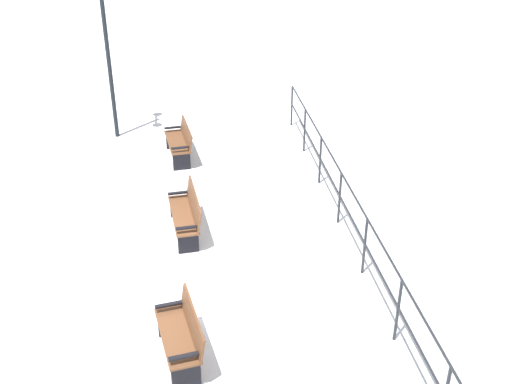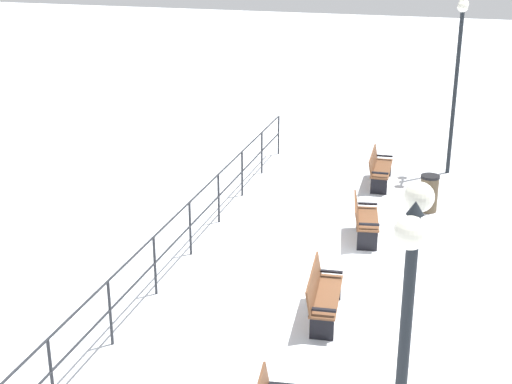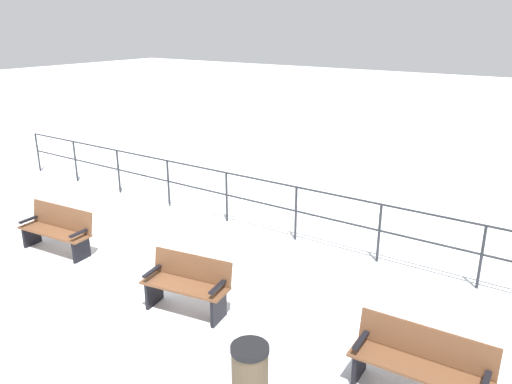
% 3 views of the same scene
% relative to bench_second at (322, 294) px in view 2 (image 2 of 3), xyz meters
% --- Properties ---
extents(ground_plane, '(80.00, 80.00, 0.00)m').
position_rel_bench_second_xyz_m(ground_plane, '(0.17, 1.77, -0.46)').
color(ground_plane, white).
rests_on(ground_plane, ground).
extents(bench_second, '(0.64, 1.63, 0.88)m').
position_rel_bench_second_xyz_m(bench_second, '(0.00, 0.00, 0.00)').
color(bench_second, brown).
rests_on(bench_second, ground).
extents(bench_third, '(0.74, 1.43, 0.87)m').
position_rel_bench_second_xyz_m(bench_third, '(0.19, 3.52, -0.00)').
color(bench_third, brown).
rests_on(bench_third, ground).
extents(bench_fourth, '(0.57, 1.65, 0.84)m').
position_rel_bench_second_xyz_m(bench_fourth, '(0.05, 7.05, -0.01)').
color(bench_fourth, brown).
rests_on(bench_fourth, ground).
extents(lamppost_near, '(0.28, 1.11, 4.28)m').
position_rel_bench_second_xyz_m(lamppost_near, '(1.73, -5.15, 2.64)').
color(lamppost_near, black).
rests_on(lamppost_near, ground).
extents(lamppost_middle, '(0.27, 0.97, 4.54)m').
position_rel_bench_second_xyz_m(lamppost_middle, '(1.73, 8.52, 2.75)').
color(lamppost_middle, black).
rests_on(lamppost_middle, ground).
extents(waterfront_railing, '(0.05, 14.19, 1.15)m').
position_rel_bench_second_xyz_m(waterfront_railing, '(-3.07, 1.77, 0.30)').
color(waterfront_railing, '#26282D').
rests_on(waterfront_railing, ground).
extents(trash_bin, '(0.44, 0.44, 0.88)m').
position_rel_bench_second_xyz_m(trash_bin, '(1.41, 5.55, -0.02)').
color(trash_bin, brown).
rests_on(trash_bin, ground).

